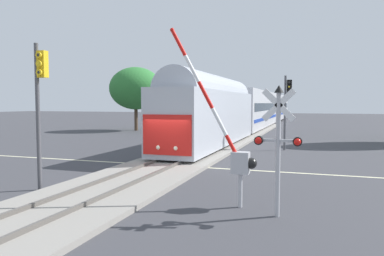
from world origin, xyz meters
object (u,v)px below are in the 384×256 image
Objects in this scene: crossing_gate_near at (233,147)px; traffic_signal_far_side at (287,100)px; traffic_signal_median at (40,92)px; crossing_signal_mast at (278,137)px; commuter_train at (257,108)px; pine_left_background at (136,88)px.

crossing_gate_near is 1.10× the size of traffic_signal_far_side.
crossing_signal_mast is at bearing -3.05° from traffic_signal_median.
crossing_signal_mast is (6.38, -37.82, -0.36)m from commuter_train.
commuter_train is at bearing 99.58° from crossing_signal_mast.
traffic_signal_median is (-7.43, -0.18, 1.82)m from crossing_gate_near.
traffic_signal_median is at bearing -93.85° from commuter_train.
pine_left_background is at bearing 144.46° from traffic_signal_far_side.
traffic_signal_median is at bearing -69.28° from pine_left_background.
traffic_signal_far_side is at bearing 93.28° from crossing_signal_mast.
crossing_signal_mast is 0.69× the size of traffic_signal_median.
pine_left_background reaches higher than traffic_signal_median.
crossing_gate_near is 15.43m from traffic_signal_far_side.
traffic_signal_far_side is (5.47, -21.83, 0.83)m from commuter_train.
crossing_gate_near reaches higher than traffic_signal_median.
traffic_signal_median is 0.72× the size of pine_left_background.
crossing_gate_near is at bearing 156.15° from crossing_signal_mast.
pine_left_background is at bearing 122.52° from crossing_gate_near.
pine_left_background is (-10.99, 29.06, 1.41)m from traffic_signal_median.
pine_left_background reaches higher than traffic_signal_far_side.
commuter_train is at bearing 104.06° from traffic_signal_far_side.
crossing_signal_mast is at bearing -56.04° from pine_left_background.
crossing_gate_near is 1.51× the size of crossing_signal_mast.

